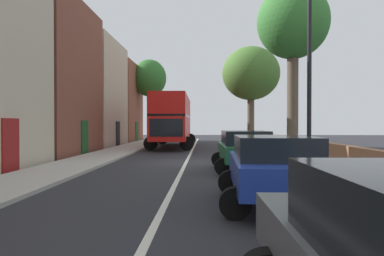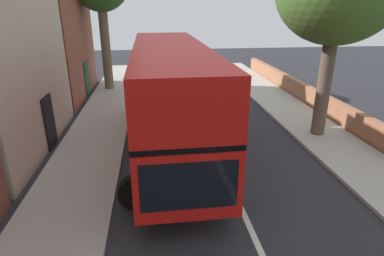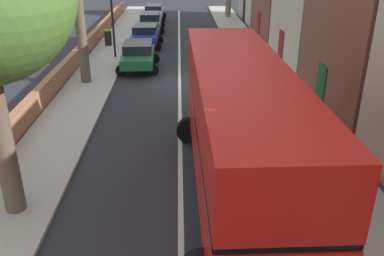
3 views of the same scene
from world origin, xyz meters
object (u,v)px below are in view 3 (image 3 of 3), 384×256
Objects in this scene: parked_car_blue_right_0 at (145,35)px; parked_car_grey_right_3 at (150,21)px; parked_car_white_right_2 at (154,12)px; lamppost_right at (111,0)px; litter_bin_right at (108,37)px; parked_car_green_right_1 at (138,54)px; double_decker_bus at (239,124)px.

parked_car_blue_right_0 is 5.95m from parked_car_grey_right_3.
parked_car_blue_right_0 is 11.42m from parked_car_white_right_2.
lamppost_right reaches higher than parked_car_grey_right_3.
parked_car_white_right_2 is 1.00× the size of parked_car_grey_right_3.
litter_bin_right is at bearing 64.06° from parked_car_grey_right_3.
parked_car_green_right_1 is 11.82m from parked_car_grey_right_3.
double_decker_bus reaches higher than parked_car_white_right_2.
lamppost_right is at bearing 79.03° from parked_car_grey_right_3.
lamppost_right is (1.80, 3.33, 2.89)m from parked_car_blue_right_0.
lamppost_right is (1.80, 9.28, 2.89)m from parked_car_grey_right_3.
parked_car_green_right_1 is 3.75× the size of litter_bin_right.
parked_car_blue_right_0 is at bearing 90.00° from parked_car_white_right_2.
parked_car_grey_right_3 is at bearing -100.97° from lamppost_right.
litter_bin_right is at bearing -74.18° from lamppost_right.
double_decker_bus is 2.54× the size of parked_car_green_right_1.
parked_car_blue_right_0 is 4.76m from lamppost_right.
lamppost_right is at bearing 61.56° from parked_car_blue_right_0.
parked_car_blue_right_0 reaches higher than parked_car_white_right_2.
parked_car_white_right_2 is 3.96× the size of litter_bin_right.
parked_car_blue_right_0 reaches higher than parked_car_grey_right_3.
parked_car_green_right_1 reaches higher than parked_car_white_right_2.
parked_car_green_right_1 is at bearing 89.97° from parked_car_blue_right_0.
litter_bin_right is (1.00, -3.53, -3.11)m from lamppost_right.
double_decker_bus is 2.40× the size of parked_car_white_right_2.
parked_car_green_right_1 is (4.20, -14.03, -1.43)m from double_decker_bus.
double_decker_bus is at bearing 99.23° from parked_car_grey_right_3.
lamppost_right is (6.00, -16.56, 1.45)m from double_decker_bus.
parked_car_green_right_1 is (0.00, 5.86, 0.00)m from parked_car_blue_right_0.
parked_car_grey_right_3 reaches higher than parked_car_white_right_2.
parked_car_white_right_2 reaches higher than litter_bin_right.
parked_car_white_right_2 is at bearing -90.01° from parked_car_green_right_1.
lamppost_right reaches higher than double_decker_bus.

